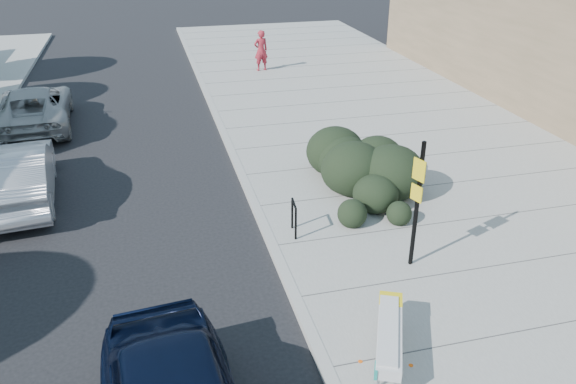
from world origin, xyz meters
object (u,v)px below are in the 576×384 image
Objects in this scene: bench at (389,333)px; bike_rack at (294,215)px; wagon_silver at (19,174)px; pedestrian at (261,50)px; suv_silver at (34,107)px; sign_post at (417,198)px.

bike_rack reaches higher than bench.
pedestrian is (9.04, 11.52, 0.33)m from wagon_silver.
bench is 1.06× the size of pedestrian.
wagon_silver reaches higher than bike_rack.
bike_rack is at bearing 121.32° from bench.
suv_silver is 2.78× the size of pedestrian.
wagon_silver is at bearing 128.30° from sign_post.
bench is at bearing 114.16° from suv_silver.
sign_post is at bearing 78.53° from pedestrian.
pedestrian is (9.49, 5.36, 0.37)m from suv_silver.
bike_rack is at bearing 70.53° from pedestrian.
bike_rack is 0.16× the size of suv_silver.
pedestrian is (0.32, 17.18, -0.66)m from sign_post.
sign_post is at bearing 124.14° from suv_silver.
bike_rack is 0.44× the size of pedestrian.
bench is at bearing -141.53° from sign_post.
suv_silver reaches higher than bike_rack.
pedestrian reaches higher than suv_silver.
bench is at bearing 125.42° from wagon_silver.
wagon_silver is 0.89× the size of suv_silver.
suv_silver is at bearing 19.05° from pedestrian.
bench is 19.78m from pedestrian.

